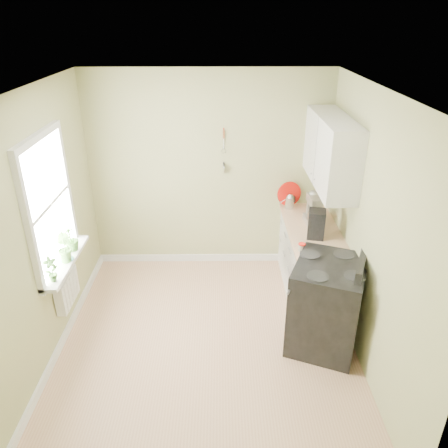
{
  "coord_description": "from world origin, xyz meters",
  "views": [
    {
      "loc": [
        0.15,
        -3.76,
        3.29
      ],
      "look_at": [
        0.19,
        0.55,
        1.2
      ],
      "focal_mm": 35.0,
      "sensor_mm": 36.0,
      "label": 1
    }
  ],
  "objects_px": {
    "stand_mixer": "(313,210)",
    "coffee_maker": "(316,225)",
    "stove": "(327,304)",
    "kettle": "(290,201)"
  },
  "relations": [
    {
      "from": "stand_mixer",
      "to": "coffee_maker",
      "type": "distance_m",
      "value": 0.4
    },
    {
      "from": "stove",
      "to": "coffee_maker",
      "type": "distance_m",
      "value": 0.95
    },
    {
      "from": "stand_mixer",
      "to": "coffee_maker",
      "type": "xyz_separation_m",
      "value": [
        -0.05,
        -0.4,
        -0.01
      ]
    },
    {
      "from": "stand_mixer",
      "to": "coffee_maker",
      "type": "height_order",
      "value": "stand_mixer"
    },
    {
      "from": "stove",
      "to": "coffee_maker",
      "type": "xyz_separation_m",
      "value": [
        -0.01,
        0.76,
        0.57
      ]
    },
    {
      "from": "kettle",
      "to": "coffee_maker",
      "type": "height_order",
      "value": "coffee_maker"
    },
    {
      "from": "stove",
      "to": "coffee_maker",
      "type": "height_order",
      "value": "coffee_maker"
    },
    {
      "from": "kettle",
      "to": "stand_mixer",
      "type": "bearing_deg",
      "value": -62.25
    },
    {
      "from": "stand_mixer",
      "to": "stove",
      "type": "bearing_deg",
      "value": -91.64
    },
    {
      "from": "stove",
      "to": "coffee_maker",
      "type": "relative_size",
      "value": 3.31
    }
  ]
}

